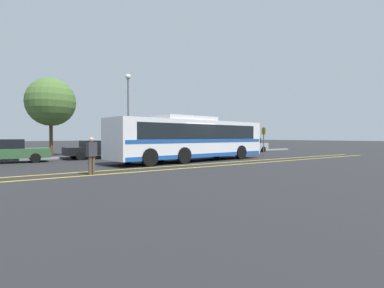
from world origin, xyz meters
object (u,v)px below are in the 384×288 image
at_px(parked_car_0, 8,151).
at_px(tree_0, 51,102).
at_px(parked_car_2, 162,147).
at_px(parked_car_3, 213,146).
at_px(street_lamp, 128,100).
at_px(bus_stop_sign, 264,138).
at_px(parked_car_4, 250,145).
at_px(transit_bus, 192,138).
at_px(parked_car_1, 96,149).
at_px(pedestrian_0, 92,153).

height_order(parked_car_0, tree_0, tree_0).
bearing_deg(tree_0, parked_car_2, -34.53).
bearing_deg(parked_car_3, street_lamp, -103.81).
height_order(bus_stop_sign, street_lamp, street_lamp).
bearing_deg(parked_car_4, parked_car_2, 93.27).
distance_m(parked_car_0, parked_car_4, 22.02).
distance_m(transit_bus, parked_car_0, 11.59).
relative_size(parked_car_0, parked_car_1, 1.05).
relative_size(transit_bus, tree_0, 1.85).
distance_m(parked_car_1, bus_stop_sign, 13.29).
height_order(parked_car_3, tree_0, tree_0).
xyz_separation_m(pedestrian_0, street_lamp, (6.53, 10.93, 3.89)).
bearing_deg(parked_car_0, parked_car_3, 93.41).
relative_size(parked_car_0, pedestrian_0, 2.92).
relative_size(parked_car_0, parked_car_3, 1.08).
xyz_separation_m(parked_car_4, street_lamp, (-13.03, 1.75, 4.05)).
bearing_deg(parked_car_1, parked_car_4, 89.67).
distance_m(parked_car_3, pedestrian_0, 16.57).
distance_m(parked_car_0, parked_car_3, 16.56).
bearing_deg(parked_car_0, street_lamp, 107.17).
relative_size(parked_car_3, bus_stop_sign, 1.80).
height_order(transit_bus, street_lamp, street_lamp).
relative_size(parked_car_4, tree_0, 0.62).
relative_size(transit_bus, pedestrian_0, 7.56).
distance_m(bus_stop_sign, street_lamp, 11.86).
bearing_deg(parked_car_1, parked_car_3, 87.20).
bearing_deg(parked_car_0, bus_stop_sign, 76.91).
height_order(parked_car_1, bus_stop_sign, bus_stop_sign).
height_order(transit_bus, parked_car_4, transit_bus).
distance_m(parked_car_3, tree_0, 14.74).
distance_m(parked_car_1, street_lamp, 5.60).
distance_m(parked_car_1, pedestrian_0, 9.68).
xyz_separation_m(parked_car_1, parked_car_4, (16.39, 0.04, 0.05)).
height_order(parked_car_0, street_lamp, street_lamp).
xyz_separation_m(parked_car_4, tree_0, (-18.47, 5.27, 3.81)).
distance_m(parked_car_2, parked_car_3, 5.32).
distance_m(parked_car_2, street_lamp, 4.96).
height_order(parked_car_2, tree_0, tree_0).
distance_m(parked_car_0, parked_car_1, 5.63).
xyz_separation_m(parked_car_0, pedestrian_0, (2.46, -8.77, 0.18)).
height_order(transit_bus, parked_car_2, transit_bus).
bearing_deg(pedestrian_0, parked_car_2, -152.03).
bearing_deg(street_lamp, transit_bus, -81.19).
height_order(parked_car_0, bus_stop_sign, bus_stop_sign).
bearing_deg(parked_car_3, parked_car_4, 97.67).
distance_m(parked_car_3, street_lamp, 8.89).
height_order(parked_car_0, parked_car_4, parked_car_4).
bearing_deg(parked_car_4, street_lamp, 85.40).
bearing_deg(parked_car_3, parked_car_0, -87.67).
bearing_deg(parked_car_4, tree_0, 77.12).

